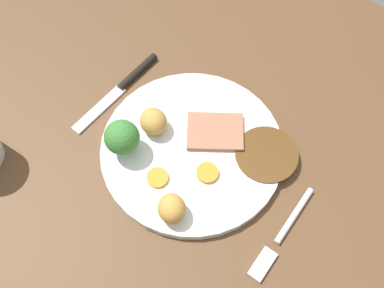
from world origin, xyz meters
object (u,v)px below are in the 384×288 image
object	(u,v)px
carrot_coin_back	(158,178)
knife	(124,85)
roast_potato_left	(153,121)
meat_slice_main	(215,132)
roast_potato_right	(172,208)
carrot_coin_front	(207,173)
fork	(281,235)
broccoli_floret	(122,138)
dinner_plate	(192,149)

from	to	relation	value
carrot_coin_back	knife	distance (cm)	17.98
carrot_coin_back	roast_potato_left	bearing A→B (deg)	-44.00
meat_slice_main	carrot_coin_back	distance (cm)	11.14
roast_potato_right	carrot_coin_front	size ratio (longest dim) A/B	1.33
knife	carrot_coin_front	bearing A→B (deg)	78.50
knife	fork	bearing A→B (deg)	82.20
roast_potato_left	carrot_coin_back	bearing A→B (deg)	136.00
meat_slice_main	carrot_coin_front	distance (cm)	6.79
broccoli_floret	fork	size ratio (longest dim) A/B	0.39
roast_potato_left	fork	world-z (taller)	roast_potato_left
fork	knife	distance (cm)	33.91
broccoli_floret	roast_potato_right	bearing A→B (deg)	166.21
roast_potato_left	broccoli_floret	size ratio (longest dim) A/B	0.71
broccoli_floret	knife	distance (cm)	12.93
carrot_coin_back	dinner_plate	bearing A→B (deg)	-93.73
carrot_coin_front	knife	xyz separation A→B (cm)	(20.51, -3.67, -1.23)
roast_potato_left	carrot_coin_back	size ratio (longest dim) A/B	1.38
carrot_coin_front	broccoli_floret	xyz separation A→B (cm)	(11.74, 4.77, 3.13)
carrot_coin_front	fork	xyz separation A→B (cm)	(-13.19, 0.14, -1.30)
carrot_coin_back	fork	xyz separation A→B (cm)	(-18.08, -5.02, -1.25)
meat_slice_main	roast_potato_right	distance (cm)	14.10
carrot_coin_front	broccoli_floret	world-z (taller)	broccoli_floret
roast_potato_left	carrot_coin_front	size ratio (longest dim) A/B	1.35
fork	knife	xyz separation A→B (cm)	(33.70, -3.81, 0.06)
dinner_plate	roast_potato_left	bearing A→B (deg)	10.41
roast_potato_left	knife	world-z (taller)	roast_potato_left
meat_slice_main	fork	xyz separation A→B (cm)	(-16.58, 6.02, -1.41)
broccoli_floret	fork	bearing A→B (deg)	-169.48
dinner_plate	carrot_coin_front	distance (cm)	4.89
fork	broccoli_floret	bearing A→B (deg)	-83.89
fork	carrot_coin_back	bearing A→B (deg)	-78.89
carrot_coin_front	dinner_plate	bearing A→B (deg)	-22.21
dinner_plate	broccoli_floret	distance (cm)	10.66
dinner_plate	broccoli_floret	world-z (taller)	broccoli_floret
meat_slice_main	roast_potato_left	xyz separation A→B (cm)	(7.49, 5.25, 1.50)
meat_slice_main	knife	xyz separation A→B (cm)	(17.12, 2.21, -1.35)
carrot_coin_front	roast_potato_left	bearing A→B (deg)	-3.30
knife	carrot_coin_back	bearing A→B (deg)	59.16
dinner_plate	roast_potato_left	xyz separation A→B (cm)	(6.45, 1.19, 2.60)
dinner_plate	carrot_coin_back	size ratio (longest dim) A/B	8.69
roast_potato_left	carrot_coin_back	distance (cm)	8.50
meat_slice_main	roast_potato_left	size ratio (longest dim) A/B	1.93
dinner_plate	fork	distance (cm)	17.73
dinner_plate	roast_potato_left	size ratio (longest dim) A/B	6.29
roast_potato_left	carrot_coin_front	bearing A→B (deg)	176.70
knife	dinner_plate	bearing A→B (deg)	82.05
meat_slice_main	fork	size ratio (longest dim) A/B	0.54
roast_potato_left	fork	distance (cm)	24.26
roast_potato_right	fork	size ratio (longest dim) A/B	0.28
roast_potato_left	roast_potato_right	size ratio (longest dim) A/B	1.02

